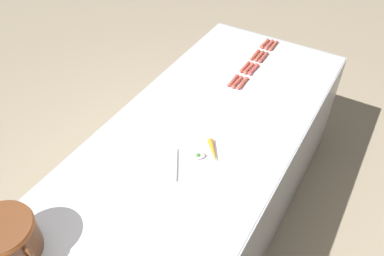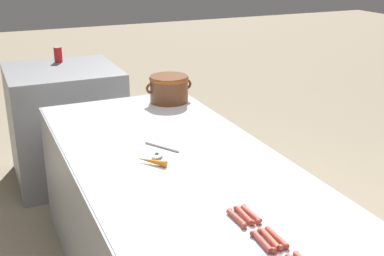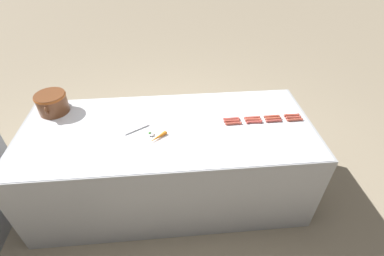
{
  "view_description": "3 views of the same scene",
  "coord_description": "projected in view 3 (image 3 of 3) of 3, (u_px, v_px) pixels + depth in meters",
  "views": [
    {
      "loc": [
        -0.76,
        1.34,
        2.32
      ],
      "look_at": [
        -0.0,
        0.07,
        0.95
      ],
      "focal_mm": 36.1,
      "sensor_mm": 36.0,
      "label": 1
    },
    {
      "loc": [
        -0.85,
        -2.04,
        1.85
      ],
      "look_at": [
        0.13,
        0.18,
        0.95
      ],
      "focal_mm": 46.64,
      "sensor_mm": 36.0,
      "label": 2
    },
    {
      "loc": [
        -1.84,
        -0.04,
        2.3
      ],
      "look_at": [
        -0.06,
        -0.2,
        0.87
      ],
      "focal_mm": 26.14,
      "sensor_mm": 36.0,
      "label": 3
    }
  ],
  "objects": [
    {
      "name": "hot_dog_4",
      "position": [
        293.0,
        117.0,
        2.43
      ],
      "size": [
        0.03,
        0.15,
        0.02
      ],
      "color": "#AC4A3D",
      "rests_on": "griddle_counter"
    },
    {
      "name": "hot_dog_9",
      "position": [
        272.0,
        116.0,
        2.44
      ],
      "size": [
        0.03,
        0.15,
        0.02
      ],
      "color": "#AF4938",
      "rests_on": "griddle_counter"
    },
    {
      "name": "hot_dog_7",
      "position": [
        232.0,
        121.0,
        2.39
      ],
      "size": [
        0.03,
        0.15,
        0.02
      ],
      "color": "#B2483B",
      "rests_on": "griddle_counter"
    },
    {
      "name": "bean_pot",
      "position": [
        52.0,
        102.0,
        2.46
      ],
      "size": [
        0.33,
        0.27,
        0.18
      ],
      "color": "brown",
      "rests_on": "griddle_counter"
    },
    {
      "name": "hot_dog_2",
      "position": [
        254.0,
        122.0,
        2.38
      ],
      "size": [
        0.03,
        0.15,
        0.02
      ],
      "color": "#B8453E",
      "rests_on": "griddle_counter"
    },
    {
      "name": "carrot",
      "position": [
        157.0,
        137.0,
        2.22
      ],
      "size": [
        0.13,
        0.15,
        0.03
      ],
      "color": "orange",
      "rests_on": "griddle_counter"
    },
    {
      "name": "griddle_counter",
      "position": [
        170.0,
        162.0,
        2.6
      ],
      "size": [
        1.03,
        2.47,
        0.84
      ],
      "color": "#9EA0A5",
      "rests_on": "ground_plane"
    },
    {
      "name": "ground_plane",
      "position": [
        172.0,
        191.0,
        2.87
      ],
      "size": [
        20.0,
        20.0,
        0.0
      ],
      "primitive_type": "plane",
      "color": "gray"
    },
    {
      "name": "hot_dog_5",
      "position": [
        273.0,
        118.0,
        2.42
      ],
      "size": [
        0.02,
        0.15,
        0.02
      ],
      "color": "#BA523B",
      "rests_on": "griddle_counter"
    },
    {
      "name": "hot_dog_11",
      "position": [
        231.0,
        119.0,
        2.41
      ],
      "size": [
        0.03,
        0.15,
        0.02
      ],
      "color": "#B1483F",
      "rests_on": "griddle_counter"
    },
    {
      "name": "hot_dog_3",
      "position": [
        233.0,
        123.0,
        2.36
      ],
      "size": [
        0.03,
        0.15,
        0.02
      ],
      "color": "#B1493A",
      "rests_on": "griddle_counter"
    },
    {
      "name": "serving_spoon",
      "position": [
        146.0,
        132.0,
        2.28
      ],
      "size": [
        0.17,
        0.25,
        0.02
      ],
      "color": "#B7B7BC",
      "rests_on": "griddle_counter"
    },
    {
      "name": "hot_dog_8",
      "position": [
        292.0,
        115.0,
        2.46
      ],
      "size": [
        0.03,
        0.15,
        0.02
      ],
      "color": "#AF493A",
      "rests_on": "griddle_counter"
    },
    {
      "name": "hot_dog_10",
      "position": [
        252.0,
        118.0,
        2.43
      ],
      "size": [
        0.02,
        0.15,
        0.02
      ],
      "color": "#B34639",
      "rests_on": "griddle_counter"
    },
    {
      "name": "hot_dog_6",
      "position": [
        253.0,
        120.0,
        2.41
      ],
      "size": [
        0.03,
        0.15,
        0.02
      ],
      "color": "#B7503E",
      "rests_on": "griddle_counter"
    },
    {
      "name": "hot_dog_1",
      "position": [
        274.0,
        121.0,
        2.39
      ],
      "size": [
        0.02,
        0.15,
        0.02
      ],
      "color": "#AB443D",
      "rests_on": "griddle_counter"
    },
    {
      "name": "hot_dog_0",
      "position": [
        295.0,
        120.0,
        2.4
      ],
      "size": [
        0.03,
        0.15,
        0.02
      ],
      "color": "#B14D3B",
      "rests_on": "griddle_counter"
    }
  ]
}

